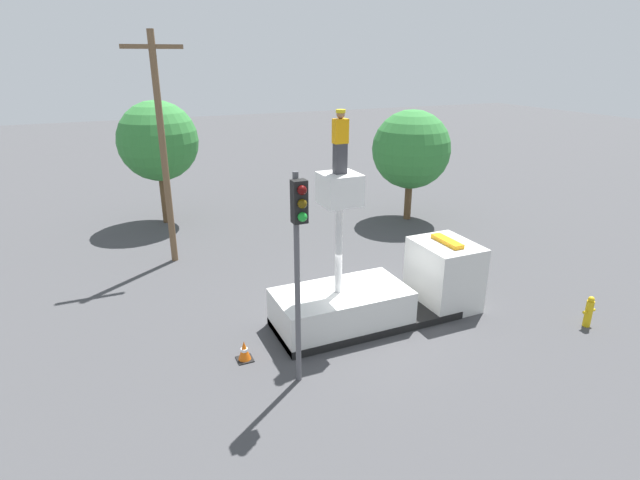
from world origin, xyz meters
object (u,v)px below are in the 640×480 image
at_px(traffic_cone_rear, 244,351).
at_px(utility_pole, 163,145).
at_px(bucket_truck, 383,292).
at_px(tree_left_bg, 411,150).
at_px(traffic_light_pole, 299,241).
at_px(worker, 340,142).
at_px(tree_right_bg, 158,141).
at_px(fire_hydrant, 589,312).

height_order(traffic_cone_rear, utility_pole, utility_pole).
relative_size(bucket_truck, tree_left_bg, 1.22).
xyz_separation_m(traffic_light_pole, tree_left_bg, (10.26, 10.77, -0.33)).
height_order(worker, traffic_light_pole, worker).
bearing_deg(tree_right_bg, bucket_truck, -68.93).
relative_size(bucket_truck, utility_pole, 0.76).
bearing_deg(utility_pole, tree_left_bg, 4.37).
bearing_deg(traffic_light_pole, traffic_cone_rear, 123.79).
relative_size(tree_right_bg, utility_pole, 0.68).
bearing_deg(fire_hydrant, traffic_cone_rear, 166.38).
relative_size(fire_hydrant, traffic_cone_rear, 1.75).
xyz_separation_m(tree_right_bg, utility_pole, (-0.40, -5.40, 0.68)).
xyz_separation_m(fire_hydrant, tree_right_bg, (-10.68, 16.18, 3.61)).
height_order(worker, utility_pole, utility_pole).
xyz_separation_m(worker, tree_right_bg, (-3.44, 13.12, -1.69)).
relative_size(traffic_light_pole, traffic_cone_rear, 9.46).
bearing_deg(traffic_light_pole, worker, 45.64).
bearing_deg(fire_hydrant, bucket_truck, 151.44).
relative_size(worker, tree_right_bg, 0.29).
relative_size(traffic_cone_rear, tree_left_bg, 0.11).
bearing_deg(tree_left_bg, utility_pole, -175.63).
xyz_separation_m(traffic_light_pole, tree_right_bg, (-1.35, 15.25, 0.18)).
bearing_deg(tree_left_bg, traffic_light_pole, -133.59).
height_order(bucket_truck, tree_right_bg, tree_right_bg).
bearing_deg(traffic_cone_rear, tree_left_bg, 39.04).
bearing_deg(bucket_truck, utility_pole, 125.22).
distance_m(traffic_light_pole, utility_pole, 10.05).
relative_size(bucket_truck, tree_right_bg, 1.12).
distance_m(worker, traffic_cone_rear, 6.39).
bearing_deg(traffic_cone_rear, utility_pole, 94.73).
bearing_deg(fire_hydrant, tree_right_bg, 123.43).
bearing_deg(worker, tree_left_bg, 46.60).
distance_m(traffic_cone_rear, tree_left_bg, 14.95).
height_order(worker, tree_left_bg, worker).
distance_m(worker, fire_hydrant, 9.48).
height_order(bucket_truck, utility_pole, utility_pole).
xyz_separation_m(tree_left_bg, tree_right_bg, (-11.61, 4.48, 0.51)).
distance_m(bucket_truck, worker, 5.15).
relative_size(bucket_truck, traffic_cone_rear, 11.58).
bearing_deg(tree_left_bg, fire_hydrant, -94.52).
relative_size(worker, traffic_cone_rear, 2.96).
relative_size(tree_left_bg, tree_right_bg, 0.92).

